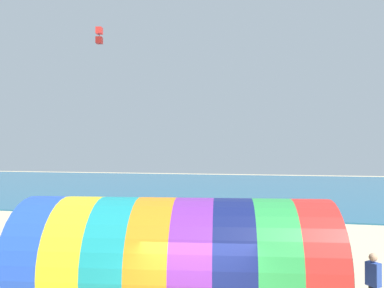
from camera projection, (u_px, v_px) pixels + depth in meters
name	position (u px, v px, depth m)	size (l,w,h in m)	color
sea	(256.00, 188.00, 43.29)	(120.00, 40.00, 0.10)	#236084
giant_inflatable_tube	(177.00, 262.00, 9.51)	(8.08, 4.21, 3.28)	blue
kite_handler	(373.00, 284.00, 10.06)	(0.40, 0.42, 1.72)	black
kite_red_box	(99.00, 35.00, 17.32)	(0.32, 0.32, 0.80)	red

